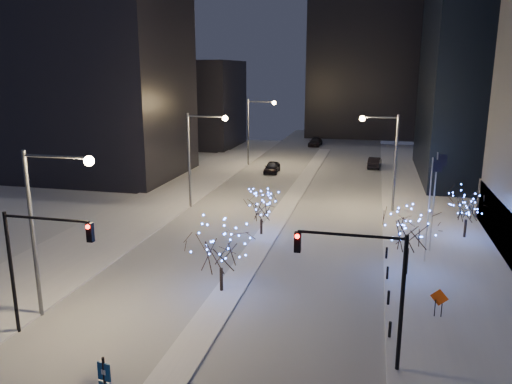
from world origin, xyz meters
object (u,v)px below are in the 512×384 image
(street_lamp_w_mid, at_px, (198,147))
(car_near, at_px, (272,167))
(holiday_tree_plaza_near, at_px, (409,229))
(holiday_tree_plaza_far, at_px, (468,205))
(holiday_tree_median_far, at_px, (261,207))
(street_lamp_w_far, at_px, (255,123))
(holiday_tree_median_near, at_px, (221,247))
(traffic_signal_east, at_px, (369,278))
(car_mid, at_px, (375,162))
(construction_sign, at_px, (439,300))
(street_lamp_w_near, at_px, (47,212))
(street_lamp_east, at_px, (387,150))
(car_far, at_px, (315,142))

(street_lamp_w_mid, height_order, car_near, street_lamp_w_mid)
(holiday_tree_plaza_near, bearing_deg, car_near, 116.29)
(street_lamp_w_mid, distance_m, holiday_tree_plaza_far, 26.39)
(holiday_tree_median_far, relative_size, holiday_tree_plaza_near, 0.76)
(street_lamp_w_far, distance_m, holiday_tree_median_near, 45.37)
(traffic_signal_east, xyz_separation_m, holiday_tree_median_far, (-9.44, 18.50, -2.12))
(car_mid, bearing_deg, street_lamp_w_mid, 61.55)
(street_lamp_w_mid, height_order, car_mid, street_lamp_w_mid)
(street_lamp_w_mid, xyz_separation_m, car_mid, (17.94, 27.25, -5.69))
(holiday_tree_plaza_near, distance_m, construction_sign, 6.75)
(street_lamp_w_near, relative_size, street_lamp_east, 1.00)
(street_lamp_east, height_order, car_mid, street_lamp_east)
(car_mid, height_order, construction_sign, construction_sign)
(street_lamp_east, height_order, holiday_tree_plaza_near, street_lamp_east)
(street_lamp_w_mid, xyz_separation_m, street_lamp_w_far, (0.00, 25.00, 0.00))
(holiday_tree_median_near, xyz_separation_m, holiday_tree_plaza_far, (17.35, 15.26, -0.17))
(traffic_signal_east, relative_size, construction_sign, 3.99)
(street_lamp_w_mid, bearing_deg, traffic_signal_east, -55.49)
(street_lamp_w_far, height_order, car_near, street_lamp_w_far)
(car_far, bearing_deg, street_lamp_w_far, -103.01)
(street_lamp_w_near, relative_size, car_far, 1.88)
(traffic_signal_east, height_order, holiday_tree_plaza_near, traffic_signal_east)
(car_far, relative_size, holiday_tree_plaza_far, 1.15)
(holiday_tree_plaza_far, height_order, construction_sign, holiday_tree_plaza_far)
(street_lamp_w_mid, distance_m, holiday_tree_median_far, 11.93)
(street_lamp_w_far, bearing_deg, traffic_signal_east, -70.68)
(street_lamp_w_mid, xyz_separation_m, holiday_tree_plaza_far, (25.82, -4.19, -3.49))
(street_lamp_w_far, relative_size, traffic_signal_east, 1.43)
(holiday_tree_plaza_near, relative_size, holiday_tree_plaza_far, 1.11)
(holiday_tree_median_near, bearing_deg, holiday_tree_plaza_near, 25.32)
(street_lamp_w_far, relative_size, construction_sign, 5.70)
(street_lamp_w_far, height_order, car_far, street_lamp_w_far)
(street_lamp_w_near, distance_m, street_lamp_east, 33.85)
(car_near, height_order, construction_sign, construction_sign)
(street_lamp_w_near, distance_m, holiday_tree_plaza_near, 23.50)
(street_lamp_w_near, distance_m, car_near, 45.59)
(street_lamp_east, distance_m, construction_sign, 23.72)
(car_mid, xyz_separation_m, holiday_tree_plaza_far, (7.89, -31.45, 2.21))
(construction_sign, bearing_deg, car_mid, 112.96)
(car_near, distance_m, holiday_tree_plaza_far, 32.91)
(construction_sign, bearing_deg, holiday_tree_plaza_far, 94.28)
(traffic_signal_east, bearing_deg, street_lamp_w_mid, 124.51)
(car_far, xyz_separation_m, holiday_tree_median_near, (1.83, -66.71, 2.41))
(street_lamp_w_near, relative_size, street_lamp_w_far, 1.00)
(street_lamp_w_near, distance_m, holiday_tree_plaza_far, 33.34)
(street_lamp_w_near, relative_size, holiday_tree_plaza_far, 2.17)
(street_lamp_east, distance_m, traffic_signal_east, 29.08)
(car_near, bearing_deg, construction_sign, -67.04)
(holiday_tree_plaza_near, bearing_deg, street_lamp_w_near, -151.26)
(street_lamp_w_far, xyz_separation_m, holiday_tree_plaza_near, (20.44, -38.79, -2.97))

